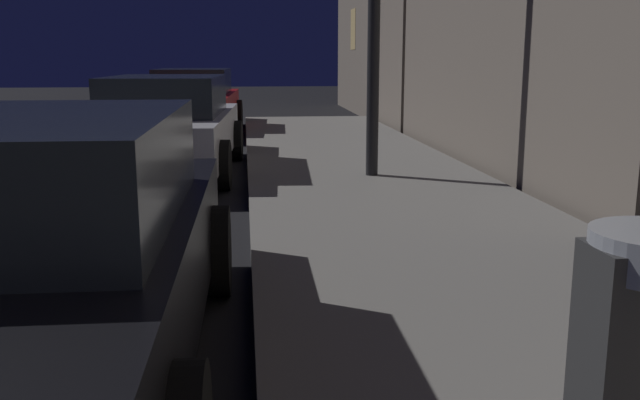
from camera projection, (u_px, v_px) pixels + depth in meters
name	position (u px, v px, depth m)	size (l,w,h in m)	color
car_black	(30.00, 252.00, 3.63)	(2.00, 4.30, 1.43)	black
car_silver	(167.00, 126.00, 10.25)	(2.18, 4.47, 1.43)	#B7B7BF
car_red	(194.00, 101.00, 15.80)	(2.17, 4.25, 1.43)	maroon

